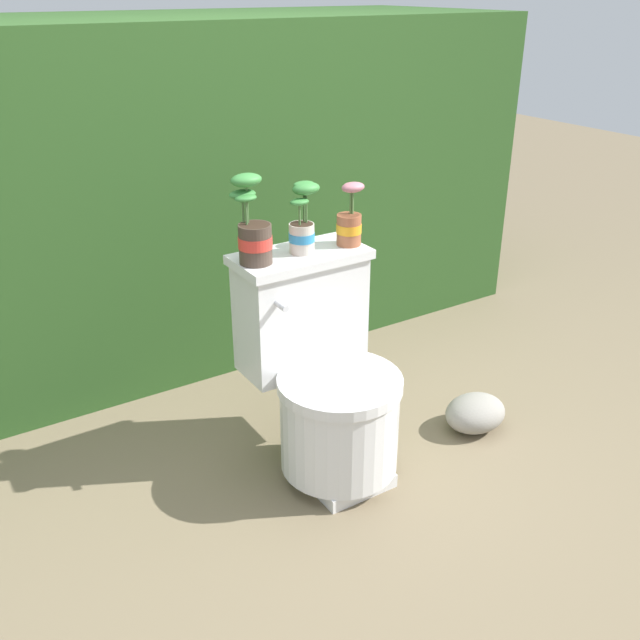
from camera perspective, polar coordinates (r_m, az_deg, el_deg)
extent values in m
plane|color=#75664C|center=(2.49, 0.92, -11.89)|extent=(12.00, 12.00, 0.00)
cube|color=#284C1E|center=(3.29, -12.23, 10.54)|extent=(3.16, 1.10, 1.39)
cube|color=silver|center=(2.45, 1.51, -11.81)|extent=(0.25, 0.31, 0.05)
cylinder|color=silver|center=(2.35, 1.56, -8.52)|extent=(0.39, 0.39, 0.29)
cylinder|color=silver|center=(2.27, 1.61, -5.07)|extent=(0.40, 0.40, 0.04)
cube|color=silver|center=(2.37, -1.53, 0.48)|extent=(0.41, 0.20, 0.38)
cube|color=silver|center=(2.29, -1.59, 5.07)|extent=(0.44, 0.22, 0.03)
cylinder|color=silver|center=(2.16, -3.11, 1.12)|extent=(0.02, 0.05, 0.02)
cylinder|color=#47382D|center=(2.19, -5.19, 6.08)|extent=(0.10, 0.10, 0.12)
cylinder|color=red|center=(2.19, -5.20, 6.23)|extent=(0.11, 0.11, 0.04)
cylinder|color=#332319|center=(2.17, -5.25, 7.46)|extent=(0.09, 0.09, 0.01)
cylinder|color=#4C753D|center=(2.18, -6.17, 8.76)|extent=(0.01, 0.01, 0.08)
ellipsoid|color=#387F38|center=(2.17, -6.23, 9.97)|extent=(0.09, 0.06, 0.03)
cylinder|color=#4C753D|center=(2.16, -5.92, 8.55)|extent=(0.01, 0.01, 0.07)
ellipsoid|color=#387F38|center=(2.15, -5.98, 9.68)|extent=(0.07, 0.05, 0.02)
cylinder|color=#4C753D|center=(2.17, -5.85, 9.26)|extent=(0.01, 0.01, 0.12)
ellipsoid|color=#387F38|center=(2.16, -5.93, 11.08)|extent=(0.10, 0.07, 0.04)
cylinder|color=beige|center=(2.27, -1.47, 6.56)|extent=(0.08, 0.08, 0.10)
cylinder|color=#2D84BC|center=(2.27, -1.47, 6.67)|extent=(0.08, 0.08, 0.03)
cylinder|color=#332319|center=(2.26, -1.48, 7.56)|extent=(0.07, 0.07, 0.01)
cylinder|color=#4C753D|center=(2.26, -1.11, 8.99)|extent=(0.01, 0.01, 0.10)
ellipsoid|color=#387F38|center=(2.24, -1.12, 10.47)|extent=(0.09, 0.06, 0.04)
cylinder|color=#4C753D|center=(2.26, -1.29, 9.28)|extent=(0.01, 0.01, 0.12)
ellipsoid|color=#387F38|center=(2.25, -1.31, 10.82)|extent=(0.07, 0.05, 0.02)
cylinder|color=#4C753D|center=(2.24, -1.71, 8.43)|extent=(0.01, 0.01, 0.07)
ellipsoid|color=#387F38|center=(2.22, -1.72, 9.42)|extent=(0.06, 0.04, 0.02)
cylinder|color=#9E5638|center=(2.35, 2.33, 7.23)|extent=(0.08, 0.08, 0.10)
cylinder|color=orange|center=(2.34, 2.33, 7.35)|extent=(0.08, 0.08, 0.03)
cylinder|color=#332319|center=(2.33, 2.35, 8.27)|extent=(0.07, 0.07, 0.01)
cylinder|color=#4C753D|center=(2.33, 2.64, 9.41)|extent=(0.01, 0.01, 0.08)
ellipsoid|color=#B26B75|center=(2.32, 2.66, 10.56)|extent=(0.08, 0.06, 0.03)
cylinder|color=#4C753D|center=(2.33, 2.47, 9.49)|extent=(0.01, 0.01, 0.08)
ellipsoid|color=#B26B75|center=(2.32, 2.49, 10.65)|extent=(0.06, 0.04, 0.02)
ellipsoid|color=gray|center=(2.72, 12.31, -7.27)|extent=(0.24, 0.19, 0.13)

